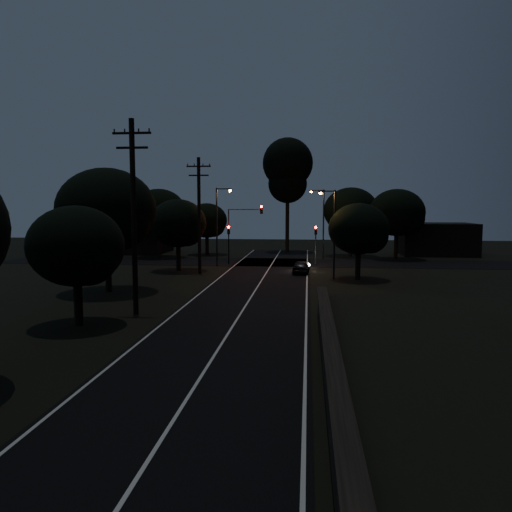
{
  "coord_description": "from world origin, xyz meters",
  "views": [
    {
      "loc": [
        3.8,
        -12.32,
        6.17
      ],
      "look_at": [
        0.0,
        24.0,
        2.5
      ],
      "focal_mm": 35.0,
      "sensor_mm": 36.0,
      "label": 1
    }
  ],
  "objects_px": {
    "signal_right": "(316,238)",
    "streetlight_c": "(332,228)",
    "utility_pole_mid": "(134,214)",
    "signal_left": "(229,237)",
    "streetlight_a": "(219,221)",
    "streetlight_b": "(322,220)",
    "utility_pole_far": "(199,214)",
    "signal_mast": "(244,223)",
    "car": "(301,267)",
    "tall_pine": "(288,170)"
  },
  "relations": [
    {
      "from": "streetlight_a",
      "to": "streetlight_b",
      "type": "xyz_separation_m",
      "value": [
        10.61,
        6.0,
        0.0
      ]
    },
    {
      "from": "utility_pole_far",
      "to": "streetlight_c",
      "type": "xyz_separation_m",
      "value": [
        11.83,
        -2.0,
        -1.13
      ]
    },
    {
      "from": "utility_pole_mid",
      "to": "signal_mast",
      "type": "height_order",
      "value": "utility_pole_mid"
    },
    {
      "from": "signal_left",
      "to": "signal_right",
      "type": "height_order",
      "value": "same"
    },
    {
      "from": "streetlight_b",
      "to": "car",
      "type": "height_order",
      "value": "streetlight_b"
    },
    {
      "from": "signal_left",
      "to": "signal_right",
      "type": "bearing_deg",
      "value": 0.0
    },
    {
      "from": "tall_pine",
      "to": "signal_right",
      "type": "distance_m",
      "value": 17.45
    },
    {
      "from": "tall_pine",
      "to": "signal_right",
      "type": "height_order",
      "value": "tall_pine"
    },
    {
      "from": "utility_pole_far",
      "to": "signal_right",
      "type": "xyz_separation_m",
      "value": [
        10.6,
        7.99,
        -2.65
      ]
    },
    {
      "from": "tall_pine",
      "to": "signal_left",
      "type": "relative_size",
      "value": 3.71
    },
    {
      "from": "tall_pine",
      "to": "streetlight_b",
      "type": "relative_size",
      "value": 1.9
    },
    {
      "from": "utility_pole_far",
      "to": "car",
      "type": "bearing_deg",
      "value": 7.74
    },
    {
      "from": "streetlight_a",
      "to": "car",
      "type": "xyz_separation_m",
      "value": [
        8.51,
        -4.75,
        -4.03
      ]
    },
    {
      "from": "streetlight_b",
      "to": "signal_mast",
      "type": "bearing_deg",
      "value": -154.01
    },
    {
      "from": "signal_right",
      "to": "streetlight_c",
      "type": "distance_m",
      "value": 10.18
    },
    {
      "from": "utility_pole_mid",
      "to": "signal_left",
      "type": "relative_size",
      "value": 2.68
    },
    {
      "from": "signal_right",
      "to": "streetlight_b",
      "type": "distance_m",
      "value": 4.45
    },
    {
      "from": "signal_right",
      "to": "streetlight_c",
      "type": "height_order",
      "value": "streetlight_c"
    },
    {
      "from": "tall_pine",
      "to": "signal_right",
      "type": "bearing_deg",
      "value": -76.51
    },
    {
      "from": "utility_pole_mid",
      "to": "streetlight_c",
      "type": "bearing_deg",
      "value": 51.74
    },
    {
      "from": "streetlight_a",
      "to": "streetlight_c",
      "type": "relative_size",
      "value": 1.07
    },
    {
      "from": "streetlight_b",
      "to": "car",
      "type": "relative_size",
      "value": 2.24
    },
    {
      "from": "streetlight_c",
      "to": "utility_pole_far",
      "type": "bearing_deg",
      "value": 170.4
    },
    {
      "from": "signal_right",
      "to": "streetlight_a",
      "type": "distance_m",
      "value": 10.26
    },
    {
      "from": "signal_mast",
      "to": "streetlight_b",
      "type": "xyz_separation_m",
      "value": [
        8.22,
        4.01,
        0.3
      ]
    },
    {
      "from": "tall_pine",
      "to": "streetlight_a",
      "type": "relative_size",
      "value": 1.9
    },
    {
      "from": "signal_mast",
      "to": "utility_pole_far",
      "type": "bearing_deg",
      "value": -111.11
    },
    {
      "from": "signal_left",
      "to": "car",
      "type": "height_order",
      "value": "signal_left"
    },
    {
      "from": "tall_pine",
      "to": "streetlight_a",
      "type": "distance_m",
      "value": 19.21
    },
    {
      "from": "utility_pole_far",
      "to": "streetlight_a",
      "type": "xyz_separation_m",
      "value": [
        0.69,
        6.0,
        -0.85
      ]
    },
    {
      "from": "utility_pole_mid",
      "to": "signal_right",
      "type": "height_order",
      "value": "utility_pole_mid"
    },
    {
      "from": "streetlight_b",
      "to": "streetlight_a",
      "type": "bearing_deg",
      "value": -150.52
    },
    {
      "from": "utility_pole_far",
      "to": "tall_pine",
      "type": "height_order",
      "value": "tall_pine"
    },
    {
      "from": "tall_pine",
      "to": "car",
      "type": "relative_size",
      "value": 4.26
    },
    {
      "from": "signal_left",
      "to": "streetlight_c",
      "type": "distance_m",
      "value": 14.52
    },
    {
      "from": "streetlight_a",
      "to": "car",
      "type": "relative_size",
      "value": 2.24
    },
    {
      "from": "tall_pine",
      "to": "streetlight_c",
      "type": "height_order",
      "value": "tall_pine"
    },
    {
      "from": "signal_left",
      "to": "streetlight_c",
      "type": "relative_size",
      "value": 0.55
    },
    {
      "from": "utility_pole_mid",
      "to": "signal_left",
      "type": "xyz_separation_m",
      "value": [
        1.4,
        24.99,
        -2.9
      ]
    },
    {
      "from": "utility_pole_far",
      "to": "signal_left",
      "type": "height_order",
      "value": "utility_pole_far"
    },
    {
      "from": "tall_pine",
      "to": "signal_left",
      "type": "bearing_deg",
      "value": -110.46
    },
    {
      "from": "tall_pine",
      "to": "car",
      "type": "height_order",
      "value": "tall_pine"
    },
    {
      "from": "utility_pole_mid",
      "to": "car",
      "type": "relative_size",
      "value": 3.08
    },
    {
      "from": "signal_right",
      "to": "signal_mast",
      "type": "height_order",
      "value": "signal_mast"
    },
    {
      "from": "utility_pole_mid",
      "to": "signal_mast",
      "type": "bearing_deg",
      "value": 82.96
    },
    {
      "from": "signal_left",
      "to": "signal_right",
      "type": "relative_size",
      "value": 1.0
    },
    {
      "from": "streetlight_c",
      "to": "car",
      "type": "height_order",
      "value": "streetlight_c"
    },
    {
      "from": "signal_left",
      "to": "signal_mast",
      "type": "xyz_separation_m",
      "value": [
        1.69,
        0.0,
        1.5
      ]
    },
    {
      "from": "utility_pole_mid",
      "to": "signal_right",
      "type": "xyz_separation_m",
      "value": [
        10.6,
        24.99,
        -2.9
      ]
    },
    {
      "from": "streetlight_a",
      "to": "streetlight_c",
      "type": "height_order",
      "value": "streetlight_a"
    }
  ]
}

